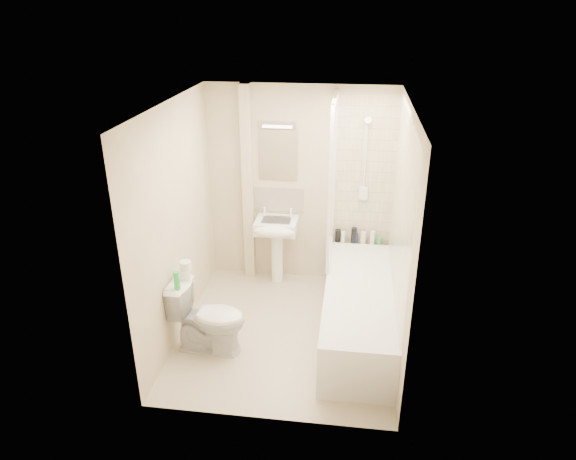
# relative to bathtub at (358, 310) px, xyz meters

# --- Properties ---
(floor) EXTENTS (2.50, 2.50, 0.00)m
(floor) POSITION_rel_bathtub_xyz_m (-0.75, -0.08, -0.29)
(floor) COLOR beige
(floor) RESTS_ON ground
(wall_back) EXTENTS (2.20, 0.02, 2.40)m
(wall_back) POSITION_rel_bathtub_xyz_m (-0.75, 1.17, 0.91)
(wall_back) COLOR beige
(wall_back) RESTS_ON ground
(wall_left) EXTENTS (0.02, 2.50, 2.40)m
(wall_left) POSITION_rel_bathtub_xyz_m (-1.85, -0.08, 0.91)
(wall_left) COLOR beige
(wall_left) RESTS_ON ground
(wall_right) EXTENTS (0.02, 2.50, 2.40)m
(wall_right) POSITION_rel_bathtub_xyz_m (0.35, -0.08, 0.91)
(wall_right) COLOR beige
(wall_right) RESTS_ON ground
(ceiling) EXTENTS (2.20, 2.50, 0.02)m
(ceiling) POSITION_rel_bathtub_xyz_m (-0.75, -0.08, 2.11)
(ceiling) COLOR white
(ceiling) RESTS_ON wall_back
(tile_back) EXTENTS (0.70, 0.01, 1.75)m
(tile_back) POSITION_rel_bathtub_xyz_m (0.00, 1.16, 1.14)
(tile_back) COLOR beige
(tile_back) RESTS_ON wall_back
(tile_right) EXTENTS (0.01, 2.10, 1.75)m
(tile_right) POSITION_rel_bathtub_xyz_m (0.34, 0.00, 1.14)
(tile_right) COLOR beige
(tile_right) RESTS_ON wall_right
(pipe_boxing) EXTENTS (0.12, 0.12, 2.40)m
(pipe_boxing) POSITION_rel_bathtub_xyz_m (-1.37, 1.11, 0.91)
(pipe_boxing) COLOR beige
(pipe_boxing) RESTS_ON ground
(splashback) EXTENTS (0.60, 0.02, 0.30)m
(splashback) POSITION_rel_bathtub_xyz_m (-1.01, 1.16, 0.74)
(splashback) COLOR beige
(splashback) RESTS_ON wall_back
(mirror) EXTENTS (0.46, 0.01, 0.60)m
(mirror) POSITION_rel_bathtub_xyz_m (-1.01, 1.16, 1.29)
(mirror) COLOR white
(mirror) RESTS_ON wall_back
(strip_light) EXTENTS (0.42, 0.07, 0.07)m
(strip_light) POSITION_rel_bathtub_xyz_m (-1.01, 1.13, 1.66)
(strip_light) COLOR silver
(strip_light) RESTS_ON wall_back
(bathtub) EXTENTS (0.70, 2.10, 0.55)m
(bathtub) POSITION_rel_bathtub_xyz_m (0.00, 0.00, 0.00)
(bathtub) COLOR white
(bathtub) RESTS_ON ground
(shower_screen) EXTENTS (0.04, 0.92, 1.80)m
(shower_screen) POSITION_rel_bathtub_xyz_m (-0.35, 0.72, 1.16)
(shower_screen) COLOR white
(shower_screen) RESTS_ON bathtub
(shower_fixture) EXTENTS (0.10, 0.16, 0.99)m
(shower_fixture) POSITION_rel_bathtub_xyz_m (-0.00, 1.11, 1.26)
(shower_fixture) COLOR white
(shower_fixture) RESTS_ON wall_back
(pedestal_sink) EXTENTS (0.50, 0.47, 0.96)m
(pedestal_sink) POSITION_rel_bathtub_xyz_m (-1.01, 0.93, 0.38)
(pedestal_sink) COLOR white
(pedestal_sink) RESTS_ON ground
(bottle_black_a) EXTENTS (0.07, 0.07, 0.16)m
(bottle_black_a) POSITION_rel_bathtub_xyz_m (-0.27, 1.08, 0.34)
(bottle_black_a) COLOR black
(bottle_black_a) RESTS_ON bathtub
(bottle_white_a) EXTENTS (0.05, 0.05, 0.13)m
(bottle_white_a) POSITION_rel_bathtub_xyz_m (-0.21, 1.08, 0.33)
(bottle_white_a) COLOR white
(bottle_white_a) RESTS_ON bathtub
(bottle_black_b) EXTENTS (0.07, 0.07, 0.19)m
(bottle_black_b) POSITION_rel_bathtub_xyz_m (-0.08, 1.08, 0.36)
(bottle_black_b) COLOR black
(bottle_black_b) RESTS_ON bathtub
(bottle_blue) EXTENTS (0.05, 0.05, 0.12)m
(bottle_blue) POSITION_rel_bathtub_xyz_m (-0.05, 1.08, 0.32)
(bottle_blue) COLOR navy
(bottle_blue) RESTS_ON bathtub
(bottle_cream) EXTENTS (0.06, 0.06, 0.15)m
(bottle_cream) POSITION_rel_bathtub_xyz_m (0.03, 1.08, 0.33)
(bottle_cream) COLOR beige
(bottle_cream) RESTS_ON bathtub
(bottle_white_b) EXTENTS (0.06, 0.06, 0.16)m
(bottle_white_b) POSITION_rel_bathtub_xyz_m (0.14, 1.08, 0.34)
(bottle_white_b) COLOR white
(bottle_white_b) RESTS_ON bathtub
(bottle_green) EXTENTS (0.06, 0.06, 0.08)m
(bottle_green) POSITION_rel_bathtub_xyz_m (0.23, 1.08, 0.30)
(bottle_green) COLOR green
(bottle_green) RESTS_ON bathtub
(toilet) EXTENTS (0.50, 0.78, 0.74)m
(toilet) POSITION_rel_bathtub_xyz_m (-1.47, -0.46, 0.08)
(toilet) COLOR white
(toilet) RESTS_ON ground
(toilet_roll_lower) EXTENTS (0.11, 0.11, 0.10)m
(toilet_roll_lower) POSITION_rel_bathtub_xyz_m (-1.70, -0.38, 0.50)
(toilet_roll_lower) COLOR white
(toilet_roll_lower) RESTS_ON toilet
(toilet_roll_upper) EXTENTS (0.11, 0.11, 0.09)m
(toilet_roll_upper) POSITION_rel_bathtub_xyz_m (-1.69, -0.36, 0.59)
(toilet_roll_upper) COLOR white
(toilet_roll_upper) RESTS_ON toilet_roll_lower
(green_bottle) EXTENTS (0.06, 0.06, 0.18)m
(green_bottle) POSITION_rel_bathtub_xyz_m (-1.72, -0.57, 0.54)
(green_bottle) COLOR green
(green_bottle) RESTS_ON toilet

